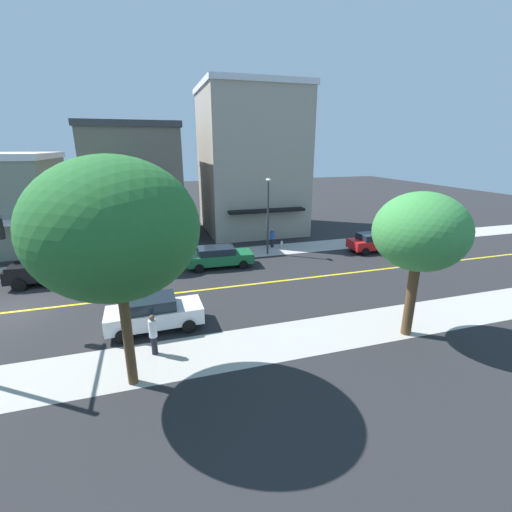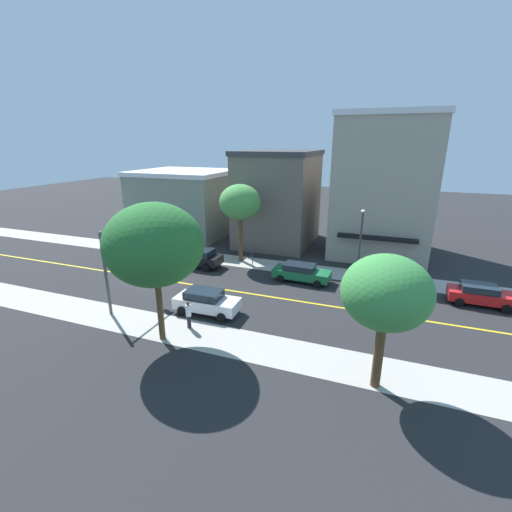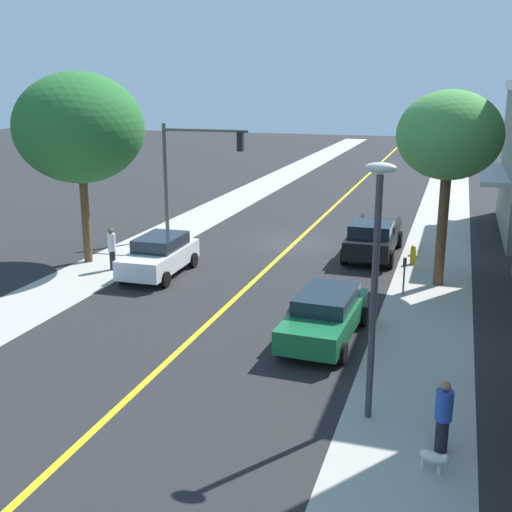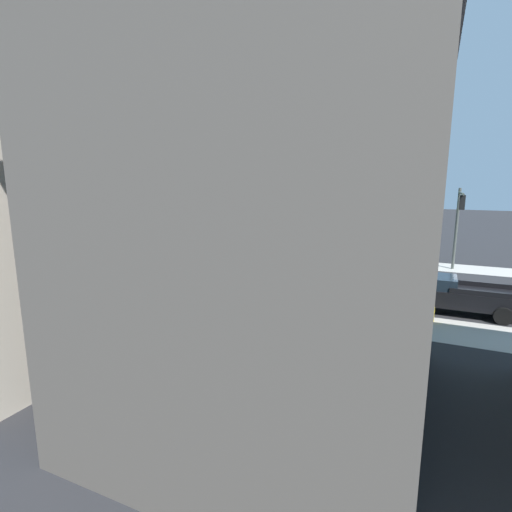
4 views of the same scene
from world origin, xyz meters
name	(u,v)px [view 4 (image 4 of 4)]	position (x,y,z in m)	size (l,w,h in m)	color
ground_plane	(476,294)	(0.00, 0.00, 0.00)	(140.00, 140.00, 0.00)	#262628
sidewalk_left	(490,336)	(-6.86, 0.00, 0.00)	(3.10, 126.00, 0.01)	#ADA8A0
sidewalk_right	(468,269)	(6.86, 0.00, 0.00)	(3.10, 126.00, 0.01)	#ADA8A0
road_centerline_stripe	(476,294)	(0.00, 0.00, 0.00)	(0.20, 126.00, 0.00)	yellow
pale_office_building	(281,226)	(-14.94, 6.31, 5.20)	(10.17, 8.11, 10.37)	#665B51
corner_shop_building	(7,164)	(-14.93, 17.43, 7.01)	(10.81, 9.61, 13.99)	#A39989
street_tree_left_near	(246,196)	(7.98, 18.43, 4.91)	(4.02, 4.02, 6.66)	brown
street_tree_right_corner	(386,186)	(7.99, 6.22, 5.89)	(5.52, 5.52, 8.25)	brown
street_tree_left_far	(375,194)	(-7.11, 4.94, 5.81)	(3.94, 3.94, 7.53)	brown
fire_hydrant	(432,312)	(-5.93, 2.27, 0.43)	(0.44, 0.24, 0.87)	yellow
parking_meter	(337,291)	(-5.90, 6.66, 0.93)	(0.12, 0.18, 1.42)	#4C4C51
traffic_light_mast	(459,216)	(5.14, 1.02, 3.96)	(4.51, 0.32, 5.83)	#474C47
street_lamp	(177,225)	(-5.93, 16.25, 3.79)	(0.70, 0.36, 6.08)	#38383D
red_sedan_left_curb	(94,257)	(-4.09, 25.06, 0.81)	(2.15, 4.39, 1.53)	red
white_sedan_right_curb	(362,257)	(4.02, 7.09, 0.85)	(2.13, 4.52, 1.63)	silver
green_sedan_left_curb	(259,275)	(-3.94, 11.83, 0.80)	(2.21, 4.83, 1.50)	#196638
black_pickup_truck	(452,294)	(-4.05, 1.42, 0.89)	(2.26, 5.67, 1.74)	black
pedestrian_white_shirt	(368,250)	(6.27, 7.04, 0.98)	(0.34, 0.34, 1.82)	black
pedestrian_blue_shirt	(146,278)	(-7.65, 17.26, 0.86)	(0.37, 0.37, 1.65)	black
small_dog	(137,285)	(-7.53, 18.10, 0.32)	(0.64, 0.42, 0.48)	silver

